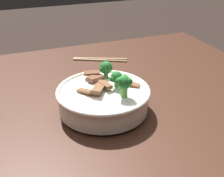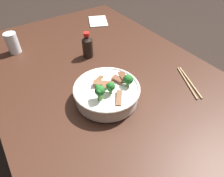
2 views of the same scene
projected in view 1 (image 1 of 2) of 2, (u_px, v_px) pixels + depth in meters
The scene contains 3 objects.
dining_table at pixel (56, 132), 0.89m from camera, with size 1.52×0.96×0.79m.
rice_bowl at pixel (104, 97), 0.79m from camera, with size 0.26×0.26×0.13m.
chopsticks_pair at pixel (100, 59), 1.14m from camera, with size 0.20×0.11×0.01m.
Camera 1 is at (0.10, 0.73, 1.23)m, focal length 46.19 mm.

